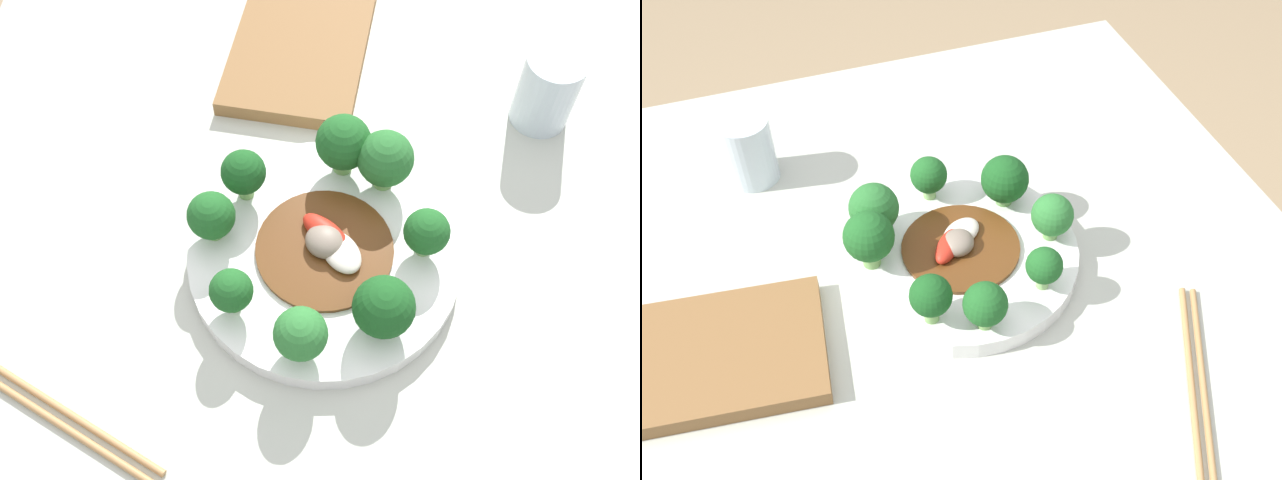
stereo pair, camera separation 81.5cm
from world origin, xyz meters
The scene contains 15 objects.
ground_plane centered at (0.00, 0.00, 0.00)m, with size 8.00×8.00×0.00m, color #9E8460.
table centered at (0.00, 0.00, 0.37)m, with size 0.87×0.88×0.73m.
plate centered at (0.02, 0.00, 0.75)m, with size 0.28×0.28×0.02m.
broccoli_west centered at (-0.08, 0.01, 0.80)m, with size 0.06×0.06×0.07m.
broccoli_southeast centered at (0.09, -0.08, 0.79)m, with size 0.04×0.04×0.05m.
broccoli_southwest centered at (-0.04, -0.09, 0.80)m, with size 0.05×0.05×0.06m.
broccoli_northwest centered at (-0.06, 0.06, 0.80)m, with size 0.06×0.06×0.07m.
broccoli_south centered at (0.01, -0.11, 0.79)m, with size 0.05×0.05×0.06m.
broccoli_north centered at (0.02, 0.10, 0.79)m, with size 0.05×0.05×0.06m.
broccoli_east centered at (0.13, -0.01, 0.79)m, with size 0.05×0.05×0.06m.
broccoli_northeast centered at (0.10, 0.06, 0.79)m, with size 0.06×0.06×0.07m.
stirfry_center centered at (0.02, 0.00, 0.76)m, with size 0.14×0.14×0.02m.
drinking_glass centered at (-0.19, 0.23, 0.78)m, with size 0.07×0.07×0.09m.
chopsticks centered at (0.20, -0.24, 0.74)m, with size 0.13×0.23×0.01m.
cutting_board centered at (-0.28, -0.05, 0.74)m, with size 0.27×0.19×0.02m.
Camera 1 is at (0.40, 0.02, 1.41)m, focal length 42.00 mm.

